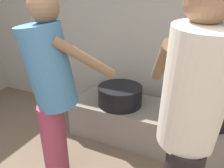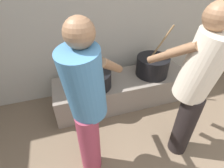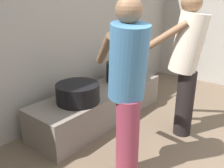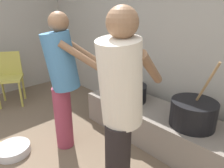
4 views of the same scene
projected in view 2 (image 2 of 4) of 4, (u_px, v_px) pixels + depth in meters
The scene contains 6 objects.
block_enclosure_rear at pixel (93, 15), 2.37m from camera, with size 5.71×0.20×2.34m, color #9E998E.
hearth_ledge at pixel (122, 89), 2.60m from camera, with size 1.97×0.60×0.41m, color slate.
cooking_pot_main at pixel (152, 66), 2.49m from camera, with size 0.46×0.46×0.73m.
cooking_pot_secondary at pixel (93, 79), 2.27m from camera, with size 0.49×0.49×0.21m.
cook_in_cream_shirt at pixel (196, 84), 1.52m from camera, with size 0.51×0.73×1.59m.
cook_in_blue_shirt at pixel (87, 102), 1.38m from camera, with size 0.64×0.71×1.54m.
Camera 2 is at (-0.50, 0.20, 1.81)m, focal length 27.67 mm.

